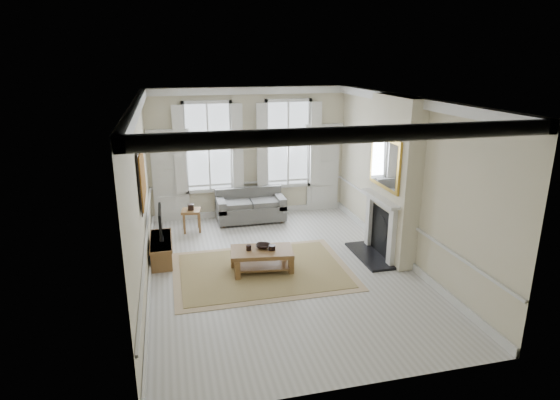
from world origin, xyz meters
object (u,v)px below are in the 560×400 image
object	(u,v)px
coffee_table	(262,254)
tv_stand	(162,250)
sofa	(250,207)
side_table	(191,214)

from	to	relation	value
coffee_table	tv_stand	xyz separation A→B (m)	(-1.94, 1.04, -0.15)
coffee_table	tv_stand	bearing A→B (deg)	159.57
sofa	side_table	distance (m)	1.60
sofa	coffee_table	xyz separation A→B (m)	(-0.32, -3.05, 0.03)
side_table	coffee_table	xyz separation A→B (m)	(1.22, -2.64, -0.06)
sofa	coffee_table	distance (m)	3.07
sofa	side_table	xyz separation A→B (m)	(-1.54, -0.42, 0.08)
coffee_table	side_table	bearing A→B (deg)	122.54
tv_stand	sofa	bearing A→B (deg)	41.67
side_table	tv_stand	world-z (taller)	side_table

